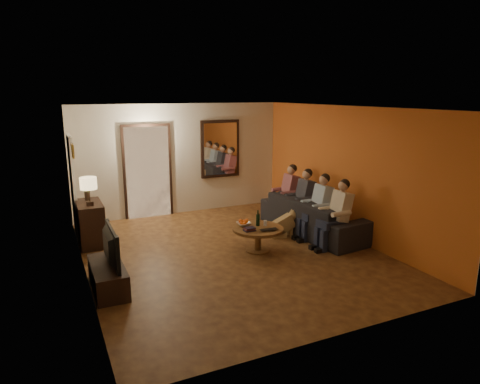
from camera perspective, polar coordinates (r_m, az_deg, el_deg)
name	(u,v)px	position (r m, az deg, el deg)	size (l,w,h in m)	color
floor	(232,253)	(7.85, -1.07, -8.15)	(5.00, 6.00, 0.01)	#462412
ceiling	(231,108)	(7.32, -1.16, 11.17)	(5.00, 6.00, 0.01)	white
back_wall	(181,159)	(10.25, -7.93, 4.34)	(5.00, 0.02, 2.60)	beige
front_wall	(339,234)	(4.97, 13.05, -5.43)	(5.00, 0.02, 2.60)	beige
left_wall	(80,198)	(6.88, -20.52, -0.74)	(0.02, 6.00, 2.60)	beige
right_wall	(347,172)	(8.77, 14.02, 2.57)	(0.02, 6.00, 2.60)	beige
orange_accent	(346,172)	(8.76, 13.97, 2.57)	(0.01, 6.00, 2.60)	orange
kitchen_doorway	(148,172)	(10.07, -12.20, 2.56)	(1.00, 0.06, 2.10)	#FFE0A5
door_trim	(148,173)	(10.06, -12.19, 2.55)	(1.12, 0.04, 2.22)	black
fridge_glimpse	(159,178)	(10.16, -10.80, 1.86)	(0.45, 0.03, 1.70)	silver
mirror_frame	(220,149)	(10.52, -2.66, 5.77)	(1.00, 0.05, 1.40)	black
mirror_glass	(221,149)	(10.49, -2.60, 5.75)	(0.86, 0.02, 1.26)	white
white_door	(73,186)	(9.19, -21.35, 0.75)	(0.06, 0.85, 2.04)	white
framed_art	(73,151)	(8.07, -21.41, 5.11)	(0.03, 0.28, 0.24)	#B28C33
art_canvas	(74,151)	(8.07, -21.30, 5.12)	(0.01, 0.22, 0.18)	brown
dresser	(91,223)	(8.66, -19.30, -3.98)	(0.45, 0.92, 0.82)	black
table_lamp	(89,191)	(8.28, -19.49, 0.09)	(0.30, 0.30, 0.54)	beige
flower_vase	(87,189)	(8.72, -19.76, 0.37)	(0.14, 0.14, 0.44)	#AD1226
tv_stand	(108,277)	(6.73, -17.19, -10.76)	(0.45, 1.15, 0.38)	black
tv	(106,247)	(6.56, -17.47, -6.98)	(0.13, 0.98, 0.56)	black
sofa	(314,216)	(8.96, 9.82, -3.12)	(0.99, 2.52, 0.74)	black
person_a	(338,217)	(8.15, 12.89, -3.23)	(0.60, 0.40, 1.20)	tan
person_b	(319,209)	(8.61, 10.47, -2.23)	(0.60, 0.40, 1.20)	tan
person_c	(302,202)	(9.09, 8.29, -1.33)	(0.60, 0.40, 1.20)	tan
person_d	(287,196)	(9.58, 6.34, -0.51)	(0.60, 0.40, 1.20)	tan
dog	(283,223)	(8.66, 5.79, -4.20)	(0.56, 0.24, 0.56)	tan
coffee_table	(258,239)	(7.88, 2.38, -6.32)	(0.93, 0.93, 0.45)	brown
bowl	(244,224)	(7.91, 0.51, -4.28)	(0.26, 0.26, 0.06)	white
oranges	(244,220)	(7.89, 0.51, -3.81)	(0.20, 0.20, 0.08)	#F65E14
wine_bottle	(258,218)	(7.87, 2.40, -3.44)	(0.07, 0.07, 0.31)	black
wine_glass	(265,223)	(7.92, 3.40, -4.15)	(0.06, 0.06, 0.10)	silver
book_stack	(249,229)	(7.62, 1.27, -4.95)	(0.20, 0.15, 0.07)	black
laptop	(270,231)	(7.62, 4.04, -5.16)	(0.33, 0.21, 0.03)	black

